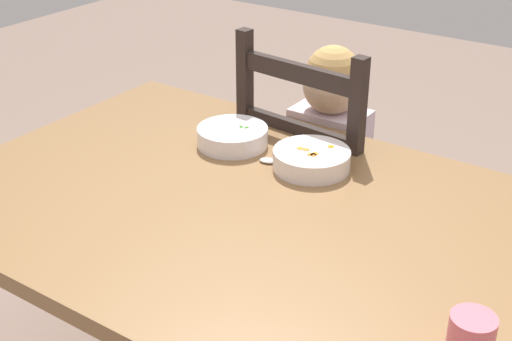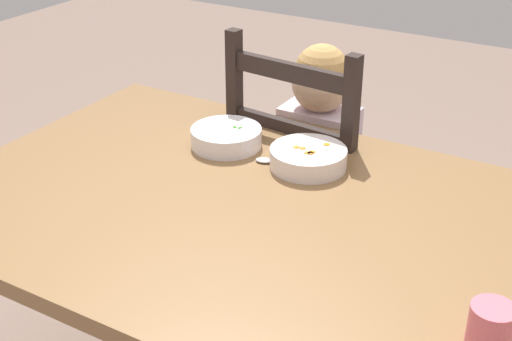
% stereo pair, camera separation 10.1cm
% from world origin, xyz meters
% --- Properties ---
extents(dining_table, '(1.56, 0.98, 0.75)m').
position_xyz_m(dining_table, '(0.00, 0.00, 0.66)').
color(dining_table, olive).
rests_on(dining_table, ground).
extents(dining_chair, '(0.46, 0.46, 1.01)m').
position_xyz_m(dining_chair, '(-0.14, 0.54, 0.48)').
color(dining_chair, black).
rests_on(dining_chair, ground).
extents(child_figure, '(0.32, 0.31, 0.97)m').
position_xyz_m(child_figure, '(-0.14, 0.53, 0.64)').
color(child_figure, silver).
rests_on(child_figure, ground).
extents(bowl_of_peas, '(0.19, 0.19, 0.05)m').
position_xyz_m(bowl_of_peas, '(-0.26, 0.24, 0.78)').
color(bowl_of_peas, white).
rests_on(bowl_of_peas, dining_table).
extents(bowl_of_carrots, '(0.19, 0.19, 0.05)m').
position_xyz_m(bowl_of_carrots, '(-0.02, 0.24, 0.78)').
color(bowl_of_carrots, white).
rests_on(bowl_of_carrots, dining_table).
extents(spoon, '(0.14, 0.06, 0.01)m').
position_xyz_m(spoon, '(-0.11, 0.21, 0.76)').
color(spoon, silver).
rests_on(spoon, dining_table).
extents(drinking_cup, '(0.08, 0.08, 0.09)m').
position_xyz_m(drinking_cup, '(0.55, -0.22, 0.80)').
color(drinking_cup, '#E16778').
rests_on(drinking_cup, dining_table).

